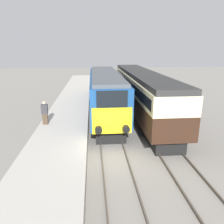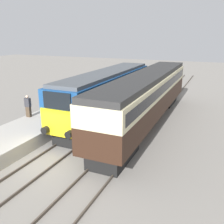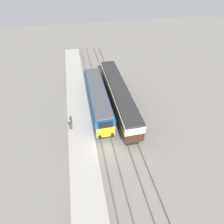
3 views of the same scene
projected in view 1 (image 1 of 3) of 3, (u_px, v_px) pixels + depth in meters
The scene contains 7 objects.
ground_plane at pixel (114, 158), 12.65m from camera, with size 120.00×120.00×0.00m, color gray.
platform_left at pixel (70, 113), 19.89m from camera, with size 3.50×50.00×0.85m.
rails_near_track at pixel (108, 127), 17.41m from camera, with size 1.51×60.00×0.14m.
rails_far_track at pixel (150, 126), 17.70m from camera, with size 1.50×60.00×0.14m.
locomotive at pixel (105, 92), 20.03m from camera, with size 2.70×14.40×4.02m.
passenger_carriage at pixel (141, 89), 20.37m from camera, with size 2.75×17.75×4.04m.
person_on_platform at pixel (45, 113), 15.57m from camera, with size 0.44×0.26×1.69m.
Camera 1 is at (-1.14, -11.31, 6.17)m, focal length 35.00 mm.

